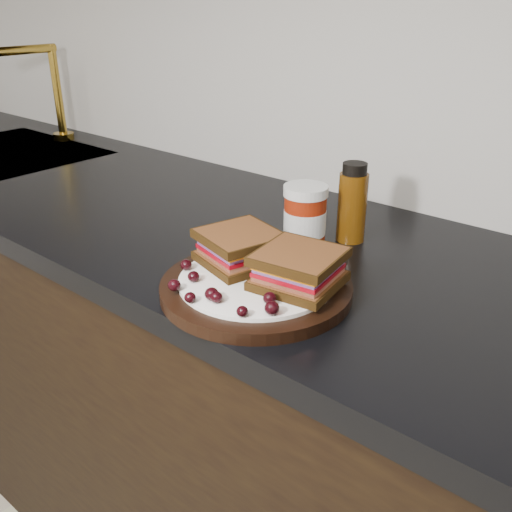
{
  "coord_description": "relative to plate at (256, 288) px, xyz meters",
  "views": [
    {
      "loc": [
        0.49,
        0.97,
        1.3
      ],
      "look_at": [
        0.01,
        1.53,
        0.96
      ],
      "focal_mm": 40.0,
      "sensor_mm": 36.0,
      "label": 1
    }
  ],
  "objects": [
    {
      "name": "oil_bottle",
      "position": [
        -0.0,
        0.26,
        0.06
      ],
      "size": [
        0.05,
        0.05,
        0.14
      ],
      "primitive_type": "cylinder",
      "rotation": [
        0.0,
        0.0,
        0.01
      ],
      "color": "#532E08",
      "rests_on": "countertop"
    },
    {
      "name": "sandwich_left",
      "position": [
        -0.05,
        0.03,
        0.04
      ],
      "size": [
        0.14,
        0.14,
        0.05
      ],
      "primitive_type": null,
      "rotation": [
        0.0,
        0.0,
        -0.28
      ],
      "color": "brown",
      "rests_on": "plate"
    },
    {
      "name": "countertop",
      "position": [
        -0.01,
        0.17,
        -0.03
      ],
      "size": [
        3.98,
        0.6,
        0.04
      ],
      "primitive_type": "cube",
      "color": "black",
      "rests_on": "base_cabinets"
    },
    {
      "name": "sink",
      "position": [
        -1.06,
        0.17,
        -0.06
      ],
      "size": [
        0.5,
        0.42,
        0.16
      ],
      "primitive_type": null,
      "color": "#B2B2B7",
      "rests_on": "countertop"
    },
    {
      "name": "grape_11",
      "position": [
        0.07,
        0.02,
        0.02
      ],
      "size": [
        0.02,
        0.02,
        0.02
      ],
      "primitive_type": "ellipsoid",
      "color": "black",
      "rests_on": "plate"
    },
    {
      "name": "grape_15",
      "position": [
        -0.06,
        -0.01,
        0.02
      ],
      "size": [
        0.02,
        0.02,
        0.02
      ],
      "primitive_type": "ellipsoid",
      "color": "black",
      "rests_on": "plate"
    },
    {
      "name": "sandwich_right",
      "position": [
        0.06,
        0.02,
        0.04
      ],
      "size": [
        0.13,
        0.13,
        0.05
      ],
      "primitive_type": null,
      "rotation": [
        0.0,
        0.0,
        0.14
      ],
      "color": "brown",
      "rests_on": "plate"
    },
    {
      "name": "grape_8",
      "position": [
        0.06,
        -0.05,
        0.02
      ],
      "size": [
        0.02,
        0.02,
        0.02
      ],
      "primitive_type": "ellipsoid",
      "color": "black",
      "rests_on": "plate"
    },
    {
      "name": "grape_14",
      "position": [
        -0.08,
        0.02,
        0.02
      ],
      "size": [
        0.02,
        0.02,
        0.02
      ],
      "primitive_type": "ellipsoid",
      "color": "black",
      "rests_on": "plate"
    },
    {
      "name": "grape_7",
      "position": [
        0.08,
        -0.06,
        0.02
      ],
      "size": [
        0.02,
        0.02,
        0.02
      ],
      "primitive_type": "ellipsoid",
      "color": "black",
      "rests_on": "plate"
    },
    {
      "name": "grape_4",
      "position": [
        -0.0,
        -0.09,
        0.02
      ],
      "size": [
        0.02,
        0.02,
        0.02
      ],
      "primitive_type": "ellipsoid",
      "color": "black",
      "rests_on": "plate"
    },
    {
      "name": "grape_5",
      "position": [
        0.0,
        -0.09,
        0.02
      ],
      "size": [
        0.02,
        0.02,
        0.02
      ],
      "primitive_type": "ellipsoid",
      "color": "black",
      "rests_on": "plate"
    },
    {
      "name": "base_cabinets",
      "position": [
        -0.01,
        0.17,
        -0.48
      ],
      "size": [
        3.96,
        0.58,
        0.86
      ],
      "primitive_type": "cube",
      "color": "black",
      "rests_on": "ground_plane"
    },
    {
      "name": "grape_17",
      "position": [
        -0.06,
        0.03,
        0.02
      ],
      "size": [
        0.02,
        0.02,
        0.02
      ],
      "primitive_type": "ellipsoid",
      "color": "black",
      "rests_on": "plate"
    },
    {
      "name": "grape_12",
      "position": [
        0.05,
        0.06,
        0.02
      ],
      "size": [
        0.02,
        0.02,
        0.02
      ],
      "primitive_type": "ellipsoid",
      "color": "black",
      "rests_on": "plate"
    },
    {
      "name": "grape_0",
      "position": [
        -0.1,
        -0.04,
        0.02
      ],
      "size": [
        0.02,
        0.02,
        0.02
      ],
      "primitive_type": "ellipsoid",
      "color": "black",
      "rests_on": "plate"
    },
    {
      "name": "grape_3",
      "position": [
        -0.02,
        -0.11,
        0.02
      ],
      "size": [
        0.02,
        0.02,
        0.01
      ],
      "primitive_type": "ellipsoid",
      "color": "black",
      "rests_on": "plate"
    },
    {
      "name": "grape_13",
      "position": [
        -0.08,
        0.05,
        0.02
      ],
      "size": [
        0.02,
        0.02,
        0.02
      ],
      "primitive_type": "ellipsoid",
      "color": "black",
      "rests_on": "plate"
    },
    {
      "name": "plate",
      "position": [
        0.0,
        0.0,
        0.0
      ],
      "size": [
        0.28,
        0.28,
        0.02
      ],
      "primitive_type": "cylinder",
      "color": "black",
      "rests_on": "countertop"
    },
    {
      "name": "grape_1",
      "position": [
        -0.06,
        -0.06,
        0.02
      ],
      "size": [
        0.02,
        0.02,
        0.02
      ],
      "primitive_type": "ellipsoid",
      "color": "black",
      "rests_on": "plate"
    },
    {
      "name": "grape_9",
      "position": [
        0.05,
        -0.02,
        0.02
      ],
      "size": [
        0.02,
        0.02,
        0.02
      ],
      "primitive_type": "ellipsoid",
      "color": "black",
      "rests_on": "plate"
    },
    {
      "name": "grape_10",
      "position": [
        0.08,
        0.01,
        0.02
      ],
      "size": [
        0.02,
        0.02,
        0.02
      ],
      "primitive_type": "ellipsoid",
      "color": "black",
      "rests_on": "plate"
    },
    {
      "name": "grape_18",
      "position": [
        -0.1,
        0.0,
        0.02
      ],
      "size": [
        0.02,
        0.02,
        0.02
      ],
      "primitive_type": "ellipsoid",
      "color": "black",
      "rests_on": "plate"
    },
    {
      "name": "faucet",
      "position": [
        -1.06,
        0.37,
        0.13
      ],
      "size": [
        0.06,
        0.22,
        0.28
      ],
      "primitive_type": null,
      "color": "#A47E29",
      "rests_on": "countertop"
    },
    {
      "name": "grape_6",
      "position": [
        0.05,
        -0.09,
        0.02
      ],
      "size": [
        0.02,
        0.02,
        0.01
      ],
      "primitive_type": "ellipsoid",
      "color": "black",
      "rests_on": "plate"
    },
    {
      "name": "grape_2",
      "position": [
        -0.06,
        -0.1,
        0.02
      ],
      "size": [
        0.02,
        0.02,
        0.02
      ],
      "primitive_type": "ellipsoid",
      "color": "black",
      "rests_on": "plate"
    },
    {
      "name": "grape_16",
      "position": [
        -0.06,
        0.04,
        0.02
      ],
      "size": [
        0.02,
        0.02,
        0.02
      ],
      "primitive_type": "ellipsoid",
      "color": "black",
      "rests_on": "plate"
    },
    {
      "name": "condiment_jar",
      "position": [
        -0.04,
        0.18,
        0.05
      ],
      "size": [
        0.09,
        0.09,
        0.11
      ],
      "primitive_type": "cylinder",
      "rotation": [
        0.0,
        0.0,
        -0.23
      ],
      "color": "maroon",
      "rests_on": "countertop"
    }
  ]
}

